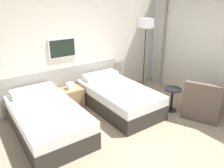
{
  "coord_description": "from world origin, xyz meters",
  "views": [
    {
      "loc": [
        -2.39,
        -2.32,
        2.37
      ],
      "look_at": [
        0.08,
        1.16,
        0.67
      ],
      "focal_mm": 35.0,
      "sensor_mm": 36.0,
      "label": 1
    }
  ],
  "objects_px": {
    "armchair": "(203,103)",
    "bed_near_window": "(118,97)",
    "side_table": "(172,96)",
    "nightstand": "(71,97)",
    "bed_near_door": "(47,119)",
    "floor_lamp": "(146,28)"
  },
  "relations": [
    {
      "from": "floor_lamp",
      "to": "side_table",
      "type": "distance_m",
      "value": 1.9
    },
    {
      "from": "bed_near_window",
      "to": "side_table",
      "type": "xyz_separation_m",
      "value": [
        0.91,
        -0.77,
        0.09
      ]
    },
    {
      "from": "floor_lamp",
      "to": "armchair",
      "type": "distance_m",
      "value": 2.31
    },
    {
      "from": "floor_lamp",
      "to": "side_table",
      "type": "bearing_deg",
      "value": -106.65
    },
    {
      "from": "nightstand",
      "to": "armchair",
      "type": "xyz_separation_m",
      "value": [
        2.13,
        -1.99,
        0.04
      ]
    },
    {
      "from": "floor_lamp",
      "to": "nightstand",
      "type": "bearing_deg",
      "value": 176.75
    },
    {
      "from": "floor_lamp",
      "to": "armchair",
      "type": "relative_size",
      "value": 1.78
    },
    {
      "from": "bed_near_window",
      "to": "floor_lamp",
      "type": "height_order",
      "value": "floor_lamp"
    },
    {
      "from": "side_table",
      "to": "armchair",
      "type": "relative_size",
      "value": 0.5
    },
    {
      "from": "bed_near_window",
      "to": "armchair",
      "type": "distance_m",
      "value": 1.83
    },
    {
      "from": "bed_near_door",
      "to": "bed_near_window",
      "type": "relative_size",
      "value": 1.0
    },
    {
      "from": "bed_near_door",
      "to": "armchair",
      "type": "xyz_separation_m",
      "value": [
        2.95,
        -1.28,
        0.0
      ]
    },
    {
      "from": "armchair",
      "to": "bed_near_window",
      "type": "bearing_deg",
      "value": 21.21
    },
    {
      "from": "bed_near_window",
      "to": "nightstand",
      "type": "height_order",
      "value": "bed_near_window"
    },
    {
      "from": "floor_lamp",
      "to": "bed_near_door",
      "type": "bearing_deg",
      "value": -168.64
    },
    {
      "from": "bed_near_window",
      "to": "side_table",
      "type": "distance_m",
      "value": 1.2
    },
    {
      "from": "bed_near_window",
      "to": "nightstand",
      "type": "distance_m",
      "value": 1.09
    },
    {
      "from": "bed_near_door",
      "to": "floor_lamp",
      "type": "xyz_separation_m",
      "value": [
        2.96,
        0.59,
        1.36
      ]
    },
    {
      "from": "bed_near_door",
      "to": "nightstand",
      "type": "height_order",
      "value": "bed_near_door"
    },
    {
      "from": "bed_near_window",
      "to": "nightstand",
      "type": "relative_size",
      "value": 3.39
    },
    {
      "from": "bed_near_door",
      "to": "armchair",
      "type": "relative_size",
      "value": 1.86
    },
    {
      "from": "nightstand",
      "to": "side_table",
      "type": "xyz_separation_m",
      "value": [
        1.73,
        -1.48,
        0.13
      ]
    }
  ]
}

